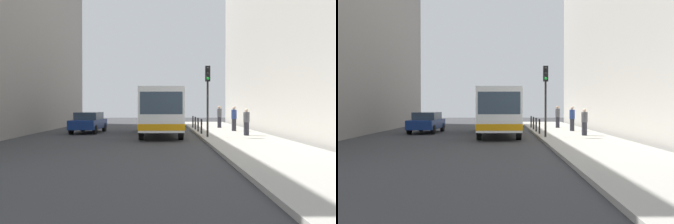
% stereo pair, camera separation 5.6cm
% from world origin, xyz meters
% --- Properties ---
extents(ground_plane, '(80.00, 80.00, 0.00)m').
position_xyz_m(ground_plane, '(0.00, 0.00, 0.00)').
color(ground_plane, '#38383A').
extents(sidewalk, '(4.40, 40.00, 0.15)m').
position_xyz_m(sidewalk, '(5.40, 0.00, 0.07)').
color(sidewalk, '#ADA89E').
rests_on(sidewalk, ground).
extents(building_right, '(7.00, 32.00, 16.12)m').
position_xyz_m(building_right, '(11.50, 4.00, 8.06)').
color(building_right, '#BCB7AD').
rests_on(building_right, ground).
extents(bus, '(2.66, 11.05, 3.00)m').
position_xyz_m(bus, '(0.81, 2.49, 1.73)').
color(bus, white).
rests_on(bus, ground).
extents(car_beside_bus, '(2.09, 4.51, 1.48)m').
position_xyz_m(car_beside_bus, '(-4.38, 4.39, 0.78)').
color(car_beside_bus, navy).
rests_on(car_beside_bus, ground).
extents(traffic_light, '(0.28, 0.33, 4.10)m').
position_xyz_m(traffic_light, '(3.55, -1.31, 3.01)').
color(traffic_light, black).
rests_on(traffic_light, sidewalk).
extents(bollard_near, '(0.11, 0.11, 0.95)m').
position_xyz_m(bollard_near, '(3.45, 1.28, 0.62)').
color(bollard_near, black).
rests_on(bollard_near, sidewalk).
extents(bollard_mid, '(0.11, 0.11, 0.95)m').
position_xyz_m(bollard_mid, '(3.45, 3.64, 0.62)').
color(bollard_mid, black).
rests_on(bollard_mid, sidewalk).
extents(bollard_far, '(0.11, 0.11, 0.95)m').
position_xyz_m(bollard_far, '(3.45, 6.00, 0.62)').
color(bollard_far, black).
rests_on(bollard_far, sidewalk).
extents(bollard_farthest, '(0.11, 0.11, 0.95)m').
position_xyz_m(bollard_farthest, '(3.45, 8.36, 0.62)').
color(bollard_farthest, black).
rests_on(bollard_farthest, sidewalk).
extents(pedestrian_near_signal, '(0.38, 0.38, 1.63)m').
position_xyz_m(pedestrian_near_signal, '(6.03, -0.25, 0.96)').
color(pedestrian_near_signal, '#26262D').
rests_on(pedestrian_near_signal, sidewalk).
extents(pedestrian_mid_sidewalk, '(0.38, 0.38, 1.75)m').
position_xyz_m(pedestrian_mid_sidewalk, '(6.04, 3.98, 1.03)').
color(pedestrian_mid_sidewalk, '#26262D').
rests_on(pedestrian_mid_sidewalk, sidewalk).
extents(pedestrian_far_sidewalk, '(0.38, 0.38, 1.79)m').
position_xyz_m(pedestrian_far_sidewalk, '(5.59, 8.02, 1.05)').
color(pedestrian_far_sidewalk, '#26262D').
rests_on(pedestrian_far_sidewalk, sidewalk).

